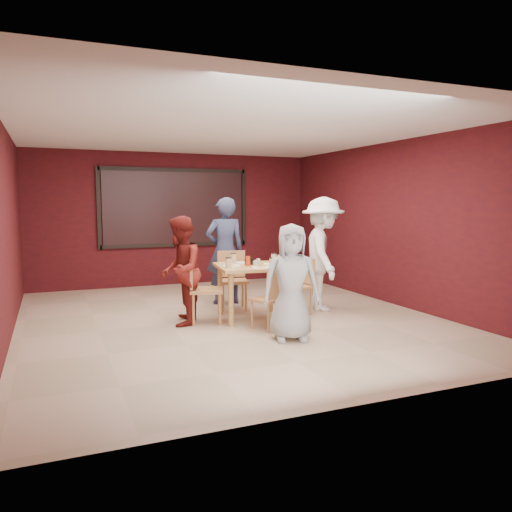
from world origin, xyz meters
name	(u,v)px	position (x,y,z in m)	size (l,w,h in m)	color
floor	(230,319)	(0.00, 0.00, 0.00)	(7.00, 7.00, 0.00)	tan
window_blinds	(175,208)	(0.00, 3.45, 1.65)	(3.00, 0.02, 1.50)	black
dining_table	(252,272)	(0.32, -0.11, 0.71)	(1.17, 1.17, 0.97)	tan
chair_front	(272,296)	(0.32, -0.84, 0.47)	(0.52, 0.52, 0.84)	tan
chair_back	(232,276)	(0.28, 0.68, 0.54)	(0.55, 0.55, 0.96)	tan
chair_left	(201,286)	(-0.47, -0.06, 0.55)	(0.59, 0.59, 0.97)	tan
chair_right	(299,282)	(1.13, -0.09, 0.50)	(0.52, 0.52, 0.89)	tan
diner_front	(291,282)	(0.34, -1.40, 0.75)	(0.73, 0.48, 1.50)	#9E9E9E
diner_back	(225,251)	(0.31, 1.14, 0.92)	(0.67, 0.44, 1.85)	#2E3553
diner_left	(180,271)	(-0.77, -0.06, 0.78)	(0.76, 0.59, 1.57)	maroon
diner_right	(323,254)	(1.63, 0.04, 0.92)	(1.19, 0.69, 1.85)	white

